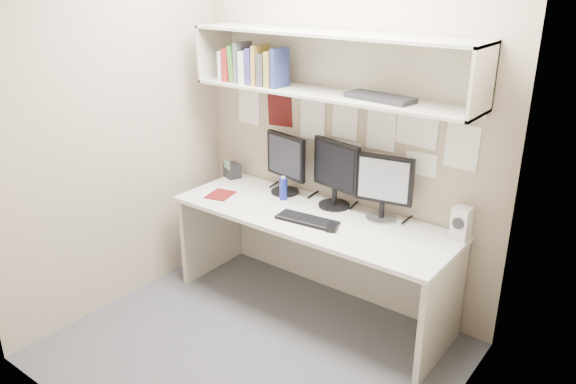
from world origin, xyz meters
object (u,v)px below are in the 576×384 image
Objects in this scene: desk at (312,262)px; monitor_center at (336,171)px; monitor_right at (384,185)px; maroon_notebook at (220,195)px; desk_phone at (232,170)px; monitor_left at (286,161)px; keyboard at (307,220)px; speaker at (461,224)px.

monitor_center is at bearing 80.08° from desk.
monitor_right is at bearing 28.07° from desk.
maroon_notebook is 0.40m from desk_phone.
monitor_right is at bearing 11.39° from monitor_left.
maroon_notebook is at bearing 174.56° from keyboard.
desk is at bearing -162.50° from monitor_right.
monitor_left is 0.60m from keyboard.
monitor_left is 0.57m from desk_phone.
maroon_notebook is (-1.15, -0.34, -0.24)m from monitor_right.
monitor_right is 1.23m from maroon_notebook.
desk_phone is at bearing 106.12° from maroon_notebook.
monitor_left is at bearing 136.28° from keyboard.
monitor_center is at bearing -177.61° from speaker.
desk is 9.54× the size of speaker.
monitor_center is 0.42m from keyboard.
monitor_right is (0.37, 0.00, -0.01)m from monitor_center.
speaker is at bearing 14.05° from desk.
monitor_right is 2.22× the size of maroon_notebook.
monitor_center is 1.13× the size of keyboard.
speaker is 1.36× the size of desk_phone.
monitor_left reaches higher than maroon_notebook.
maroon_notebook is (-0.34, -0.34, -0.24)m from monitor_left.
monitor_left is 2.89× the size of desk_phone.
monitor_center reaches higher than keyboard.
desk_phone reaches higher than maroon_notebook.
desk_phone is (-0.54, 0.00, -0.19)m from monitor_left.
monitor_center is (0.04, 0.22, 0.62)m from desk.
keyboard is 2.00× the size of speaker.
speaker is (0.90, 0.35, 0.09)m from keyboard.
speaker reaches higher than desk_phone.
keyboard reaches higher than maroon_notebook.
speaker is at bearing -8.85° from monitor_right.
desk_phone is at bearing 166.74° from desk.
speaker is at bearing 12.07° from monitor_left.
monitor_right reaches higher than desk.
monitor_center is at bearing 169.45° from monitor_right.
speaker is 1.72m from maroon_notebook.
speaker is (0.94, 0.24, 0.47)m from desk.
maroon_notebook is at bearing -166.54° from speaker.
monitor_right is 2.10× the size of speaker.
monitor_right reaches higher than desk_phone.
monitor_right is (0.41, 0.22, 0.61)m from desk.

